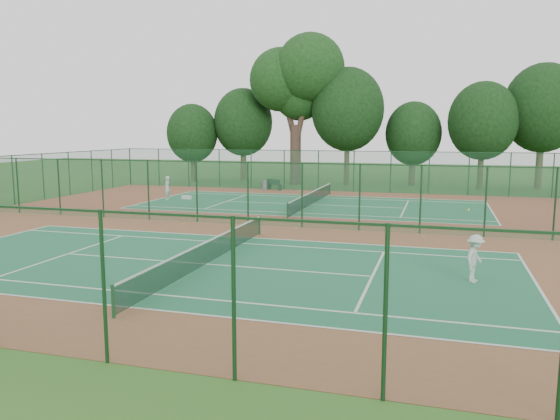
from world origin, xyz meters
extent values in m
plane|color=#2B581B|center=(0.00, 0.00, 0.00)|extent=(120.00, 120.00, 0.00)
cube|color=brown|center=(0.00, 0.00, 0.01)|extent=(40.00, 36.00, 0.01)
cube|color=#1E6141|center=(0.00, -9.00, 0.01)|extent=(23.77, 10.97, 0.01)
cube|color=#20663F|center=(0.00, 9.00, 0.01)|extent=(23.77, 10.97, 0.01)
cube|color=#1B512C|center=(0.00, 18.00, 1.75)|extent=(40.00, 0.02, 3.50)
cube|color=#13351D|center=(0.00, 18.00, 3.46)|extent=(40.00, 0.05, 0.05)
cube|color=#1B5332|center=(0.00, -18.00, 1.75)|extent=(40.00, 0.02, 3.50)
cube|color=#123318|center=(0.00, -18.00, 3.46)|extent=(40.00, 0.05, 0.05)
cube|color=#17472E|center=(0.00, 0.00, 1.75)|extent=(40.00, 0.02, 3.50)
cube|color=#12321A|center=(0.00, 0.00, 3.46)|extent=(40.00, 0.05, 0.05)
cylinder|color=#14371A|center=(0.00, -15.40, 0.49)|extent=(0.10, 0.10, 0.97)
cylinder|color=#14371A|center=(0.00, -2.60, 0.49)|extent=(0.10, 0.10, 0.97)
cube|color=black|center=(0.00, -9.00, 0.48)|extent=(0.02, 12.80, 0.85)
cube|color=white|center=(0.00, -9.00, 0.92)|extent=(0.04, 12.80, 0.06)
cylinder|color=#14391D|center=(0.00, 2.60, 0.49)|extent=(0.10, 0.10, 0.97)
cylinder|color=#14391D|center=(0.00, 15.40, 0.49)|extent=(0.10, 0.10, 0.97)
cube|color=black|center=(0.00, 9.00, 0.48)|extent=(0.02, 12.80, 0.85)
cube|color=white|center=(0.00, 9.00, 0.92)|extent=(0.04, 12.80, 0.06)
imported|color=silver|center=(9.85, -8.72, 0.85)|extent=(0.97, 1.22, 1.66)
imported|color=silver|center=(-11.06, 8.55, 0.91)|extent=(0.53, 0.71, 1.78)
cylinder|color=slate|center=(-6.19, 17.34, 0.44)|extent=(0.49, 0.49, 0.85)
cube|color=black|center=(-5.90, 17.69, 0.25)|extent=(0.25, 0.42, 0.47)
cube|color=black|center=(-4.76, 17.17, 0.25)|extent=(0.25, 0.42, 0.47)
cube|color=black|center=(-5.33, 17.43, 0.50)|extent=(1.61, 1.05, 0.05)
cube|color=black|center=(-5.42, 17.24, 0.74)|extent=(1.45, 0.70, 0.47)
cube|color=silver|center=(-9.86, 9.34, 0.15)|extent=(0.77, 0.32, 0.29)
sphere|color=#C4D531|center=(1.33, -0.47, 0.05)|extent=(0.07, 0.07, 0.07)
sphere|color=yellow|center=(7.93, -0.86, 0.04)|extent=(0.07, 0.07, 0.07)
sphere|color=#C9E835|center=(-4.99, -0.99, 0.05)|extent=(0.07, 0.07, 0.07)
cylinder|color=#38261F|center=(-4.95, 23.15, 2.86)|extent=(1.05, 1.05, 5.73)
cylinder|color=#38261F|center=(-5.81, 23.44, 7.16)|extent=(1.94, 0.57, 5.70)
cylinder|color=#38261F|center=(-4.09, 22.96, 7.45)|extent=(1.81, 0.53, 6.18)
sphere|color=black|center=(-6.48, 23.44, 10.02)|extent=(6.11, 6.11, 6.11)
sphere|color=black|center=(-3.52, 22.96, 10.98)|extent=(6.49, 6.49, 6.49)
sphere|color=black|center=(-4.76, 23.92, 8.59)|extent=(4.96, 4.96, 4.96)
camera|label=1|loc=(8.58, -28.11, 5.20)|focal=35.00mm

